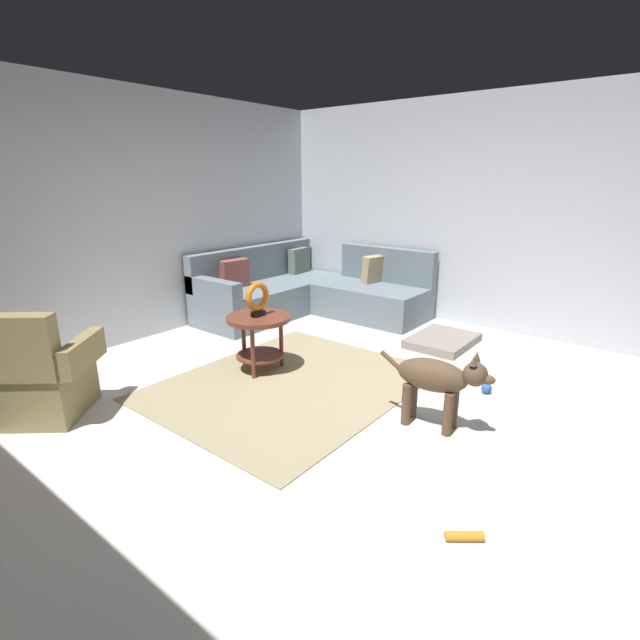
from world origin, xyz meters
name	(u,v)px	position (x,y,z in m)	size (l,w,h in m)	color
ground_plane	(344,420)	(0.00, 0.00, -0.05)	(6.00, 6.00, 0.10)	silver
wall_back	(123,219)	(0.00, 2.94, 1.35)	(6.00, 0.12, 2.70)	silver
wall_right	(492,215)	(2.94, 0.00, 1.35)	(0.12, 6.00, 2.70)	silver
area_rug	(290,384)	(0.15, 0.70, 0.01)	(2.30, 1.90, 0.01)	tan
sectional_couch	(309,293)	(1.99, 2.01, 0.29)	(2.20, 2.25, 0.88)	slate
armchair	(36,378)	(-1.48, 1.80, 0.32)	(0.97, 1.00, 0.88)	olive
side_table	(259,329)	(0.22, 1.15, 0.42)	(0.60, 0.60, 0.54)	brown
torus_sculpture	(258,298)	(0.22, 1.15, 0.71)	(0.28, 0.08, 0.33)	black
dog_bed_mat	(443,341)	(1.98, 0.08, 0.04)	(0.80, 0.60, 0.09)	gray
dog	(438,380)	(0.26, -0.63, 0.38)	(0.29, 0.85, 0.63)	brown
dog_toy_ball	(487,388)	(1.06, -0.74, 0.04)	(0.09, 0.09, 0.09)	blue
dog_toy_rope	(464,536)	(-0.71, -1.26, 0.03)	(0.05, 0.05, 0.20)	orange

